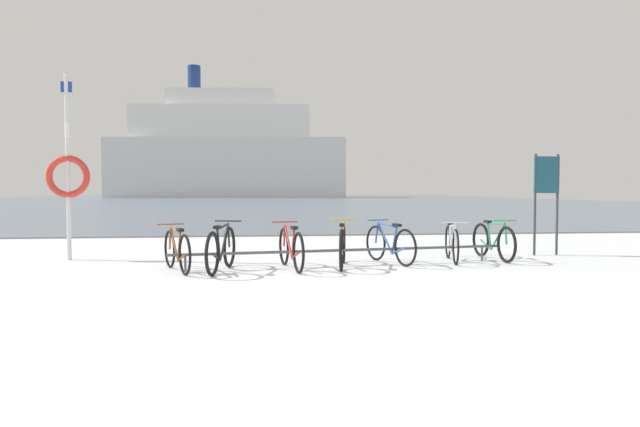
{
  "coord_description": "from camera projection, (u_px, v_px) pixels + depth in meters",
  "views": [
    {
      "loc": [
        -0.51,
        -6.43,
        1.36
      ],
      "look_at": [
        0.85,
        4.91,
        0.86
      ],
      "focal_mm": 31.79,
      "sensor_mm": 36.0,
      "label": 1
    }
  ],
  "objects": [
    {
      "name": "bicycle_1",
      "position": [
        221.0,
        249.0,
        9.29
      ],
      "size": [
        0.53,
        1.72,
        0.82
      ],
      "color": "black",
      "rests_on": "ground"
    },
    {
      "name": "ground",
      "position": [
        257.0,
        202.0,
        59.96
      ],
      "size": [
        80.0,
        132.0,
        0.08
      ],
      "color": "silver"
    },
    {
      "name": "bicycle_4",
      "position": [
        390.0,
        244.0,
        10.32
      ],
      "size": [
        0.65,
        1.56,
        0.78
      ],
      "color": "black",
      "rests_on": "ground"
    },
    {
      "name": "bicycle_5",
      "position": [
        452.0,
        243.0,
        10.59
      ],
      "size": [
        0.5,
        1.63,
        0.77
      ],
      "color": "black",
      "rests_on": "ground"
    },
    {
      "name": "bicycle_3",
      "position": [
        343.0,
        246.0,
        9.86
      ],
      "size": [
        0.5,
        1.68,
        0.82
      ],
      "color": "black",
      "rests_on": "ground"
    },
    {
      "name": "bicycle_0",
      "position": [
        177.0,
        250.0,
        9.31
      ],
      "size": [
        0.69,
        1.52,
        0.77
      ],
      "color": "black",
      "rests_on": "ground"
    },
    {
      "name": "ferry_ship",
      "position": [
        227.0,
        153.0,
        92.76
      ],
      "size": [
        38.6,
        15.37,
        21.42
      ],
      "color": "silver",
      "rests_on": "ground"
    },
    {
      "name": "bicycle_2",
      "position": [
        291.0,
        248.0,
        9.58
      ],
      "size": [
        0.47,
        1.72,
        0.79
      ],
      "color": "black",
      "rests_on": "ground"
    },
    {
      "name": "bike_rack",
      "position": [
        344.0,
        251.0,
        9.96
      ],
      "size": [
        6.0,
        0.89,
        0.31
      ],
      "color": "#4C5156",
      "rests_on": "ground"
    },
    {
      "name": "bicycle_6",
      "position": [
        493.0,
        241.0,
        10.87
      ],
      "size": [
        0.46,
        1.7,
        0.79
      ],
      "color": "black",
      "rests_on": "ground"
    },
    {
      "name": "rescue_post",
      "position": [
        68.0,
        173.0,
        10.77
      ],
      "size": [
        0.81,
        0.12,
        3.54
      ],
      "color": "silver",
      "rests_on": "ground"
    },
    {
      "name": "info_sign",
      "position": [
        546.0,
        186.0,
        11.58
      ],
      "size": [
        0.55,
        0.07,
        2.07
      ],
      "color": "#33383D",
      "rests_on": "ground"
    }
  ]
}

